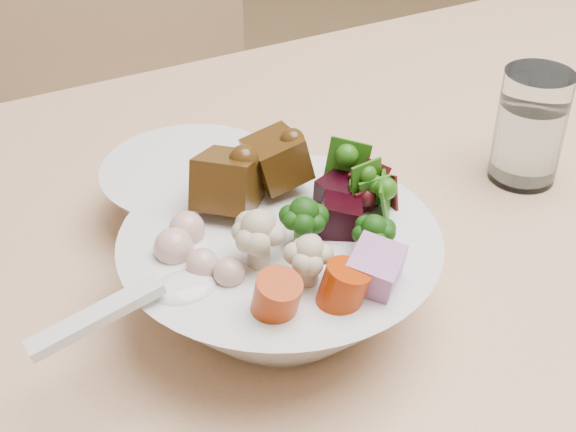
{
  "coord_description": "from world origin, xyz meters",
  "views": [
    {
      "loc": [
        -0.82,
        -0.42,
        1.2
      ],
      "look_at": [
        -0.6,
        0.03,
        0.85
      ],
      "focal_mm": 50.0,
      "sensor_mm": 36.0,
      "label": 1
    }
  ],
  "objects_px": {
    "food_bowl": "(281,266)",
    "side_bowl": "(193,193)",
    "water_glass": "(529,131)",
    "chair_far": "(149,136)"
  },
  "relations": [
    {
      "from": "food_bowl",
      "to": "side_bowl",
      "type": "relative_size",
      "value": 1.51
    },
    {
      "from": "chair_far",
      "to": "water_glass",
      "type": "xyz_separation_m",
      "value": [
        0.18,
        -0.67,
        0.3
      ]
    },
    {
      "from": "water_glass",
      "to": "side_bowl",
      "type": "xyz_separation_m",
      "value": [
        -0.31,
        0.08,
        -0.02
      ]
    },
    {
      "from": "chair_far",
      "to": "side_bowl",
      "type": "height_order",
      "value": "chair_far"
    },
    {
      "from": "chair_far",
      "to": "water_glass",
      "type": "distance_m",
      "value": 0.75
    },
    {
      "from": "food_bowl",
      "to": "water_glass",
      "type": "distance_m",
      "value": 0.3
    },
    {
      "from": "side_bowl",
      "to": "chair_far",
      "type": "bearing_deg",
      "value": 77.39
    },
    {
      "from": "chair_far",
      "to": "side_bowl",
      "type": "distance_m",
      "value": 0.66
    },
    {
      "from": "food_bowl",
      "to": "side_bowl",
      "type": "distance_m",
      "value": 0.15
    },
    {
      "from": "water_glass",
      "to": "food_bowl",
      "type": "bearing_deg",
      "value": -167.74
    }
  ]
}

